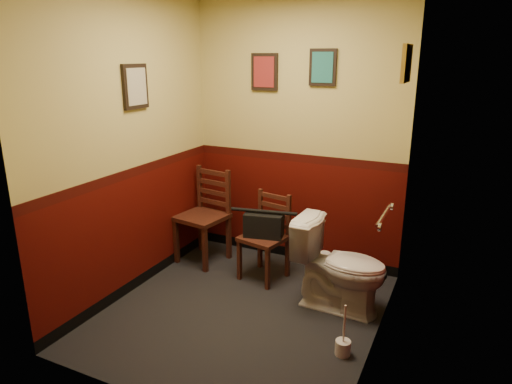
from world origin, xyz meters
The scene contains 16 objects.
floor centered at (0.00, 0.00, 0.00)m, with size 2.20×2.40×0.00m, color black.
wall_back centered at (0.00, 1.20, 1.35)m, with size 2.20×2.70×0.00m, color #420905.
wall_front centered at (0.00, -1.20, 1.35)m, with size 2.20×2.70×0.00m, color #420905.
wall_left centered at (-1.10, 0.00, 1.35)m, with size 2.40×2.70×0.00m, color #420905.
wall_right centered at (1.10, 0.00, 1.35)m, with size 2.40×2.70×0.00m, color #420905.
grab_bar centered at (1.07, 0.25, 0.95)m, with size 0.05×0.56×0.06m.
framed_print_back_a centered at (-0.35, 1.18, 1.95)m, with size 0.28×0.04×0.36m.
framed_print_back_b centered at (0.25, 1.18, 2.00)m, with size 0.26×0.04×0.34m.
framed_print_left centered at (-1.08, 0.10, 1.85)m, with size 0.04×0.30×0.38m.
framed_print_right centered at (1.08, 0.60, 2.05)m, with size 0.04×0.34×0.28m.
toilet centered at (0.72, 0.40, 0.39)m, with size 0.45×0.80×0.78m, color white.
toilet_brush centered at (0.93, -0.22, 0.07)m, with size 0.11×0.11×0.41m.
chair_left centered at (-0.84, 0.77, 0.49)m, with size 0.52×0.52×0.98m.
chair_right centered at (-0.09, 0.67, 0.42)m, with size 0.46×0.46×0.84m.
handbag centered at (-0.10, 0.63, 0.56)m, with size 0.39×0.25×0.27m.
tp_stack centered at (0.40, 1.04, 0.08)m, with size 0.23×0.12×0.20m.
Camera 1 is at (1.59, -3.08, 2.11)m, focal length 32.00 mm.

